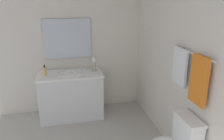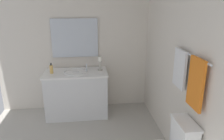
{
  "view_description": "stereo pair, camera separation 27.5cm",
  "coord_description": "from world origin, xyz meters",
  "px_view_note": "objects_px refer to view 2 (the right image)",
  "views": [
    {
      "loc": [
        2.36,
        -0.04,
        1.94
      ],
      "look_at": [
        -0.2,
        0.54,
        1.11
      ],
      "focal_mm": 34.23,
      "sensor_mm": 36.0,
      "label": 1
    },
    {
      "loc": [
        2.41,
        0.24,
        1.94
      ],
      "look_at": [
        -0.2,
        0.54,
        1.11
      ],
      "focal_mm": 34.23,
      "sensor_mm": 36.0,
      "label": 2
    }
  ],
  "objects_px": {
    "mirror": "(75,38)",
    "towel_bar": "(191,55)",
    "vanity_cabinet": "(77,93)",
    "sink_basin": "(76,74)",
    "candle_holder_tall": "(100,63)",
    "towel_near_vanity": "(180,69)",
    "towel_center": "(196,84)",
    "soap_bottle": "(51,69)"
  },
  "relations": [
    {
      "from": "vanity_cabinet",
      "to": "towel_bar",
      "type": "height_order",
      "value": "towel_bar"
    },
    {
      "from": "towel_center",
      "to": "towel_near_vanity",
      "type": "bearing_deg",
      "value": 180.0
    },
    {
      "from": "towel_bar",
      "to": "towel_center",
      "type": "xyz_separation_m",
      "value": [
        0.19,
        -0.02,
        -0.24
      ]
    },
    {
      "from": "candle_holder_tall",
      "to": "towel_bar",
      "type": "relative_size",
      "value": 0.32
    },
    {
      "from": "mirror",
      "to": "soap_bottle",
      "type": "relative_size",
      "value": 4.5
    },
    {
      "from": "mirror",
      "to": "soap_bottle",
      "type": "height_order",
      "value": "mirror"
    },
    {
      "from": "sink_basin",
      "to": "soap_bottle",
      "type": "relative_size",
      "value": 2.23
    },
    {
      "from": "mirror",
      "to": "towel_bar",
      "type": "height_order",
      "value": "mirror"
    },
    {
      "from": "towel_near_vanity",
      "to": "mirror",
      "type": "bearing_deg",
      "value": -141.32
    },
    {
      "from": "vanity_cabinet",
      "to": "soap_bottle",
      "type": "bearing_deg",
      "value": -86.55
    },
    {
      "from": "mirror",
      "to": "towel_bar",
      "type": "distance_m",
      "value": 2.18
    },
    {
      "from": "soap_bottle",
      "to": "towel_center",
      "type": "xyz_separation_m",
      "value": [
        1.66,
        1.66,
        0.3
      ]
    },
    {
      "from": "vanity_cabinet",
      "to": "mirror",
      "type": "bearing_deg",
      "value": 179.99
    },
    {
      "from": "mirror",
      "to": "towel_center",
      "type": "height_order",
      "value": "mirror"
    },
    {
      "from": "vanity_cabinet",
      "to": "soap_bottle",
      "type": "height_order",
      "value": "soap_bottle"
    },
    {
      "from": "mirror",
      "to": "towel_bar",
      "type": "bearing_deg",
      "value": 35.9
    },
    {
      "from": "sink_basin",
      "to": "towel_bar",
      "type": "bearing_deg",
      "value": 40.68
    },
    {
      "from": "mirror",
      "to": "towel_near_vanity",
      "type": "height_order",
      "value": "mirror"
    },
    {
      "from": "candle_holder_tall",
      "to": "towel_near_vanity",
      "type": "xyz_separation_m",
      "value": [
        1.34,
        0.84,
        0.28
      ]
    },
    {
      "from": "vanity_cabinet",
      "to": "towel_near_vanity",
      "type": "relative_size",
      "value": 2.44
    },
    {
      "from": "mirror",
      "to": "candle_holder_tall",
      "type": "bearing_deg",
      "value": 61.27
    },
    {
      "from": "soap_bottle",
      "to": "candle_holder_tall",
      "type": "bearing_deg",
      "value": 94.95
    },
    {
      "from": "towel_near_vanity",
      "to": "vanity_cabinet",
      "type": "bearing_deg",
      "value": -135.77
    },
    {
      "from": "towel_bar",
      "to": "candle_holder_tall",
      "type": "bearing_deg",
      "value": -150.88
    },
    {
      "from": "candle_holder_tall",
      "to": "towel_center",
      "type": "height_order",
      "value": "towel_center"
    },
    {
      "from": "towel_near_vanity",
      "to": "towel_bar",
      "type": "bearing_deg",
      "value": 5.36
    },
    {
      "from": "vanity_cabinet",
      "to": "towel_bar",
      "type": "xyz_separation_m",
      "value": [
        1.49,
        1.28,
        1.01
      ]
    },
    {
      "from": "sink_basin",
      "to": "mirror",
      "type": "relative_size",
      "value": 0.5
    },
    {
      "from": "vanity_cabinet",
      "to": "towel_center",
      "type": "bearing_deg",
      "value": 36.91
    },
    {
      "from": "mirror",
      "to": "soap_bottle",
      "type": "distance_m",
      "value": 0.68
    },
    {
      "from": "mirror",
      "to": "towel_bar",
      "type": "xyz_separation_m",
      "value": [
        1.77,
        1.28,
        0.08
      ]
    },
    {
      "from": "mirror",
      "to": "towel_center",
      "type": "distance_m",
      "value": 2.34
    },
    {
      "from": "soap_bottle",
      "to": "sink_basin",
      "type": "bearing_deg",
      "value": 93.45
    },
    {
      "from": "candle_holder_tall",
      "to": "towel_center",
      "type": "bearing_deg",
      "value": 25.86
    },
    {
      "from": "sink_basin",
      "to": "candle_holder_tall",
      "type": "bearing_deg",
      "value": 96.37
    },
    {
      "from": "vanity_cabinet",
      "to": "sink_basin",
      "type": "relative_size",
      "value": 2.71
    },
    {
      "from": "vanity_cabinet",
      "to": "candle_holder_tall",
      "type": "xyz_separation_m",
      "value": [
        -0.05,
        0.42,
        0.53
      ]
    },
    {
      "from": "mirror",
      "to": "candle_holder_tall",
      "type": "height_order",
      "value": "mirror"
    },
    {
      "from": "vanity_cabinet",
      "to": "mirror",
      "type": "height_order",
      "value": "mirror"
    },
    {
      "from": "vanity_cabinet",
      "to": "towel_center",
      "type": "relative_size",
      "value": 2.09
    },
    {
      "from": "sink_basin",
      "to": "towel_bar",
      "type": "height_order",
      "value": "towel_bar"
    },
    {
      "from": "vanity_cabinet",
      "to": "soap_bottle",
      "type": "distance_m",
      "value": 0.62
    }
  ]
}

